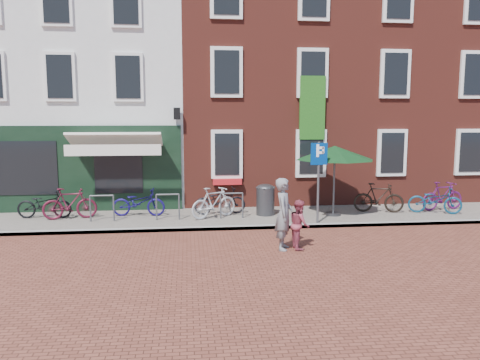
{
  "coord_description": "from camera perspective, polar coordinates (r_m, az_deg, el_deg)",
  "views": [
    {
      "loc": [
        -0.88,
        -13.54,
        3.31
      ],
      "look_at": [
        0.72,
        0.81,
        1.37
      ],
      "focal_mm": 35.63,
      "sensor_mm": 36.0,
      "label": 1
    }
  ],
  "objects": [
    {
      "name": "ground",
      "position": [
        13.96,
        -2.59,
        -6.08
      ],
      "size": [
        80.0,
        80.0,
        0.0
      ],
      "primitive_type": "plane",
      "color": "brown"
    },
    {
      "name": "bicycle_6",
      "position": [
        17.1,
        22.31,
        -2.24
      ],
      "size": [
        1.8,
        1.16,
        0.89
      ],
      "primitive_type": "imported",
      "rotation": [
        0.0,
        0.0,
        1.2
      ],
      "color": "navy",
      "rests_on": "sidewalk"
    },
    {
      "name": "bicycle_7",
      "position": [
        17.78,
        23.1,
        -1.76
      ],
      "size": [
        1.71,
        0.78,
        0.99
      ],
      "primitive_type": "imported",
      "rotation": [
        0.0,
        0.0,
        1.77
      ],
      "color": "#4E124B",
      "rests_on": "sidewalk"
    },
    {
      "name": "bicycle_5",
      "position": [
        16.64,
        16.27,
        -2.06
      ],
      "size": [
        1.71,
        0.89,
        0.99
      ],
      "primitive_type": "imported",
      "rotation": [
        0.0,
        0.0,
        1.3
      ],
      "color": "black",
      "rests_on": "sidewalk"
    },
    {
      "name": "litter_bin",
      "position": [
        15.58,
        3.06,
        -2.15
      ],
      "size": [
        0.59,
        0.59,
        1.09
      ],
      "color": "#3D3D40",
      "rests_on": "sidewalk"
    },
    {
      "name": "building_stucco",
      "position": [
        20.98,
        -17.99,
        10.52
      ],
      "size": [
        8.0,
        8.0,
        9.0
      ],
      "primitive_type": "cube",
      "color": "silver",
      "rests_on": "ground"
    },
    {
      "name": "building_brick_mid",
      "position": [
        20.81,
        1.65,
        12.29
      ],
      "size": [
        6.0,
        8.0,
        10.0
      ],
      "primitive_type": "cube",
      "color": "maroon",
      "rests_on": "ground"
    },
    {
      "name": "sidewalk",
      "position": [
        15.5,
        0.74,
        -4.5
      ],
      "size": [
        24.0,
        3.0,
        0.1
      ],
      "primitive_type": "cube",
      "color": "slate",
      "rests_on": "ground"
    },
    {
      "name": "woman",
      "position": [
        11.91,
        5.26,
        -4.07
      ],
      "size": [
        0.61,
        0.75,
        1.8
      ],
      "primitive_type": "imported",
      "rotation": [
        0.0,
        0.0,
        1.27
      ],
      "color": "slate",
      "rests_on": "ground"
    },
    {
      "name": "boy",
      "position": [
        12.08,
        7.12,
        -5.28
      ],
      "size": [
        0.49,
        0.62,
        1.24
      ],
      "primitive_type": "imported",
      "rotation": [
        0.0,
        0.0,
        1.6
      ],
      "color": "#973A4A",
      "rests_on": "ground"
    },
    {
      "name": "bicycle_2",
      "position": [
        15.75,
        -12.05,
        -2.64
      ],
      "size": [
        1.74,
        0.75,
        0.89
      ],
      "primitive_type": "imported",
      "rotation": [
        0.0,
        0.0,
        1.47
      ],
      "color": "#130B4E",
      "rests_on": "sidewalk"
    },
    {
      "name": "bicycle_1",
      "position": [
        15.85,
        -19.72,
        -2.68
      ],
      "size": [
        1.7,
        0.75,
        0.99
      ],
      "primitive_type": "imported",
      "rotation": [
        0.0,
        0.0,
        1.75
      ],
      "color": "#4F1122",
      "rests_on": "sidewalk"
    },
    {
      "name": "parking_sign",
      "position": [
        14.4,
        9.4,
        1.45
      ],
      "size": [
        0.5,
        0.08,
        2.46
      ],
      "color": "#4C4C4F",
      "rests_on": "sidewalk"
    },
    {
      "name": "bicycle_3",
      "position": [
        15.13,
        -3.14,
        -2.71
      ],
      "size": [
        1.65,
        1.23,
        0.99
      ],
      "primitive_type": "imported",
      "rotation": [
        0.0,
        0.0,
        2.1
      ],
      "color": "#B8B9BB",
      "rests_on": "sidewalk"
    },
    {
      "name": "bicycle_0",
      "position": [
        16.3,
        -22.38,
        -2.7
      ],
      "size": [
        1.73,
        0.69,
        0.89
      ],
      "primitive_type": "imported",
      "rotation": [
        0.0,
        0.0,
        1.51
      ],
      "color": "black",
      "rests_on": "sidewalk"
    },
    {
      "name": "parasol",
      "position": [
        15.61,
        11.29,
        3.52
      ],
      "size": [
        2.55,
        2.55,
        2.37
      ],
      "color": "#4C4C4F",
      "rests_on": "sidewalk"
    },
    {
      "name": "building_brick_right",
      "position": [
        22.44,
        17.33,
        11.62
      ],
      "size": [
        6.0,
        8.0,
        10.0
      ],
      "primitive_type": "cube",
      "color": "maroon",
      "rests_on": "ground"
    },
    {
      "name": "bicycle_4",
      "position": [
        15.7,
        -2.41,
        -2.5
      ],
      "size": [
        1.74,
        0.74,
        0.89
      ],
      "primitive_type": "imported",
      "rotation": [
        0.0,
        0.0,
        1.66
      ],
      "color": "black",
      "rests_on": "sidewalk"
    }
  ]
}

